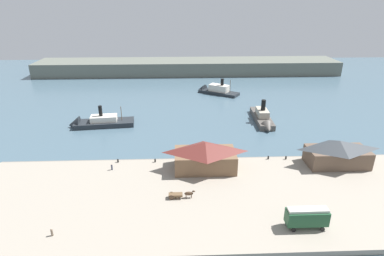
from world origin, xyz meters
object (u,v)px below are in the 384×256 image
object	(u,v)px
horse_cart	(180,194)
mooring_post_east	(155,161)
ferry_shed_central_terminal	(338,153)
pedestrian_near_east_shed	(52,232)
ferry_approaching_west	(263,119)
mooring_post_center_east	(118,161)
street_tram	(307,216)
ferry_shed_customs_shed	(205,155)
mooring_post_west	(286,158)
ferry_outer_harbor	(214,90)
pedestrian_near_west_shed	(112,167)
mooring_post_center_west	(268,158)
ferry_moored_east	(95,123)

from	to	relation	value
horse_cart	mooring_post_east	distance (m)	18.46
ferry_shed_central_terminal	pedestrian_near_east_shed	world-z (taller)	ferry_shed_central_terminal
mooring_post_east	ferry_approaching_west	xyz separation A→B (m)	(37.78, 30.97, -0.09)
horse_cart	mooring_post_center_east	distance (m)	24.38
street_tram	mooring_post_east	xyz separation A→B (m)	(-31.37, 27.97, -2.10)
pedestrian_near_east_shed	mooring_post_east	size ratio (longest dim) A/B	1.82
street_tram	ferry_shed_customs_shed	bearing A→B (deg)	126.96
street_tram	mooring_post_west	bearing A→B (deg)	79.78
street_tram	ferry_outer_harbor	xyz separation A→B (m)	(-7.60, 99.11, -2.29)
ferry_shed_customs_shed	pedestrian_near_east_shed	xyz separation A→B (m)	(-30.97, -24.34, -3.11)
pedestrian_near_west_shed	mooring_post_center_east	distance (m)	4.18
horse_cart	ferry_outer_harbor	xyz separation A→B (m)	(16.94, 88.29, -0.67)
mooring_post_east	mooring_post_center_west	size ratio (longest dim) A/B	1.00
ferry_shed_central_terminal	ferry_moored_east	world-z (taller)	ferry_shed_central_terminal
ferry_shed_customs_shed	pedestrian_near_east_shed	size ratio (longest dim) A/B	9.80
mooring_post_west	ferry_approaching_west	distance (m)	30.83
ferry_shed_central_terminal	mooring_post_center_east	size ratio (longest dim) A/B	17.96
horse_cart	ferry_moored_east	size ratio (longest dim) A/B	0.26
ferry_approaching_west	ferry_moored_east	size ratio (longest dim) A/B	0.99
mooring_post_west	ferry_approaching_west	size ratio (longest dim) A/B	0.04
mooring_post_center_east	ferry_shed_central_terminal	bearing A→B (deg)	-3.65
pedestrian_near_west_shed	mooring_post_east	world-z (taller)	pedestrian_near_west_shed
mooring_post_east	horse_cart	bearing A→B (deg)	-68.28
pedestrian_near_west_shed	pedestrian_near_east_shed	size ratio (longest dim) A/B	1.03
street_tram	ferry_moored_east	distance (m)	80.13
ferry_shed_central_terminal	pedestrian_near_east_shed	distance (m)	71.10
ferry_moored_east	pedestrian_near_west_shed	bearing A→B (deg)	-69.91
mooring_post_center_west	ferry_moored_east	distance (m)	62.65
mooring_post_center_east	street_tram	bearing A→B (deg)	-34.22
ferry_shed_customs_shed	ferry_outer_harbor	distance (m)	76.01
ferry_shed_central_terminal	ferry_approaching_west	xyz separation A→B (m)	(-11.17, 34.45, -3.25)
ferry_moored_east	ferry_shed_customs_shed	bearing A→B (deg)	-43.00
ferry_shed_central_terminal	mooring_post_center_east	bearing A→B (deg)	176.35
mooring_post_center_west	ferry_moored_east	size ratio (longest dim) A/B	0.04
mooring_post_west	pedestrian_near_west_shed	bearing A→B (deg)	-175.24
mooring_post_center_east	ferry_moored_east	distance (m)	32.87
pedestrian_near_east_shed	mooring_post_center_west	bearing A→B (deg)	30.45
mooring_post_west	ferry_moored_east	size ratio (longest dim) A/B	0.04
ferry_shed_central_terminal	ferry_moored_east	size ratio (longest dim) A/B	0.69
pedestrian_near_west_shed	ferry_approaching_west	size ratio (longest dim) A/B	0.07
pedestrian_near_west_shed	mooring_post_west	distance (m)	47.65
ferry_shed_central_terminal	ferry_approaching_west	distance (m)	36.36
ferry_shed_customs_shed	pedestrian_near_east_shed	bearing A→B (deg)	-141.83
horse_cart	mooring_post_center_east	xyz separation A→B (m)	(-17.02, 17.45, -0.47)
mooring_post_east	mooring_post_west	xyz separation A→B (m)	(36.45, 0.18, 0.00)
ferry_outer_harbor	mooring_post_center_west	bearing A→B (deg)	-83.72
ferry_shed_customs_shed	street_tram	distance (m)	29.93
ferry_outer_harbor	ferry_shed_customs_shed	bearing A→B (deg)	-97.85
pedestrian_near_east_shed	ferry_shed_customs_shed	bearing A→B (deg)	38.17
pedestrian_near_west_shed	ferry_moored_east	xyz separation A→B (m)	(-12.48, 34.13, -0.70)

